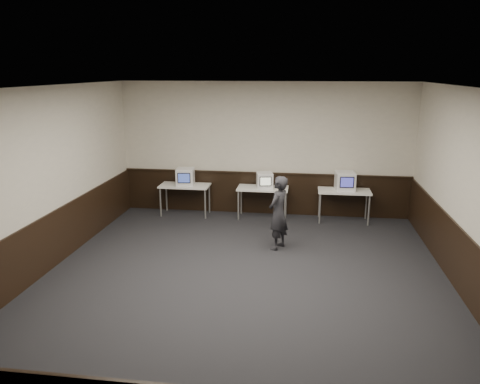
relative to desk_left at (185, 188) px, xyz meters
name	(u,v)px	position (x,y,z in m)	size (l,w,h in m)	color
floor	(243,283)	(1.90, -3.60, -0.68)	(8.00, 8.00, 0.00)	black
ceiling	(243,88)	(1.90, -3.60, 2.52)	(8.00, 8.00, 0.00)	white
back_wall	(265,149)	(1.90, 0.40, 0.92)	(7.00, 7.00, 0.00)	beige
front_wall	(174,320)	(1.90, -7.60, 0.92)	(7.00, 7.00, 0.00)	beige
left_wall	(38,183)	(-1.60, -3.60, 0.92)	(8.00, 8.00, 0.00)	beige
right_wall	(476,199)	(5.40, -3.60, 0.92)	(8.00, 8.00, 0.00)	beige
wainscot_back	(264,194)	(1.90, 0.38, -0.18)	(6.98, 0.04, 1.00)	black
wainscot_left	(46,245)	(-1.58, -3.60, -0.18)	(0.04, 7.98, 1.00)	black
wainscot_right	(465,267)	(5.38, -3.60, -0.18)	(0.04, 7.98, 1.00)	black
wainscot_rail	(264,173)	(1.90, 0.36, 0.34)	(6.98, 0.06, 0.04)	black
desk_left	(185,188)	(0.00, 0.00, 0.00)	(1.20, 0.60, 0.75)	silver
desk_center	(263,190)	(1.90, 0.00, 0.00)	(1.20, 0.60, 0.75)	silver
desk_right	(344,193)	(3.80, 0.00, 0.00)	(1.20, 0.60, 0.75)	silver
emac_left	(185,177)	(0.03, -0.03, 0.28)	(0.46, 0.48, 0.41)	white
emac_center	(265,180)	(1.95, -0.03, 0.26)	(0.44, 0.45, 0.37)	white
emac_right	(345,181)	(3.81, 0.03, 0.29)	(0.47, 0.50, 0.43)	white
person	(278,213)	(2.38, -1.94, 0.06)	(0.54, 0.35, 1.48)	black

